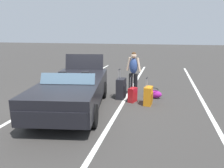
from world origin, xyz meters
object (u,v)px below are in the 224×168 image
Objects in this scene: convertible_car at (71,93)px; traveler_person at (133,71)px; suitcase_large_black at (121,89)px; suitcase_small_carryon at (133,95)px; duffel_bag at (153,94)px; suitcase_medium_bright at (148,96)px.

traveler_person is at bearing 135.27° from convertible_car.
suitcase_large_black reaches higher than suitcase_small_carryon.
suitcase_small_carryon is 1.30× the size of duffel_bag.
duffel_bag is 1.14m from traveler_person.
traveler_person is at bearing 63.53° from suitcase_large_black.
suitcase_large_black is at bearing -73.15° from duffel_bag.
convertible_car is at bearing -124.06° from suitcase_large_black.
traveler_person is at bearing 126.94° from suitcase_medium_bright.
suitcase_medium_bright is 1.03× the size of suitcase_small_carryon.
suitcase_large_black is at bearing 133.30° from convertible_car.
convertible_car is at bearing -21.58° from traveler_person.
suitcase_medium_bright is 0.86m from duffel_bag.
convertible_car is 3.10m from duffel_bag.
convertible_car reaches higher than suitcase_small_carryon.
suitcase_small_carryon is at bearing -30.29° from suitcase_large_black.
suitcase_large_black is at bearing -15.97° from traveler_person.
duffel_bag is at bearing 87.68° from suitcase_medium_bright.
suitcase_large_black reaches higher than duffel_bag.
suitcase_medium_bright is (0.49, 1.02, -0.06)m from suitcase_large_black.
convertible_car is 6.38× the size of duffel_bag.
traveler_person is (-0.93, -0.12, 0.67)m from suitcase_small_carryon.
suitcase_large_black is 1.57× the size of duffel_bag.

